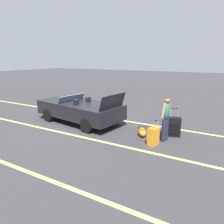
% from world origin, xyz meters
% --- Properties ---
extents(ground_plane, '(80.00, 80.00, 0.00)m').
position_xyz_m(ground_plane, '(0.00, 0.00, 0.00)').
color(ground_plane, '#333335').
extents(lot_line_near, '(18.00, 0.12, 0.01)m').
position_xyz_m(lot_line_near, '(0.00, -1.20, 0.00)').
color(lot_line_near, '#EAE066').
rests_on(lot_line_near, ground_plane).
extents(lot_line_mid, '(18.00, 0.12, 0.01)m').
position_xyz_m(lot_line_mid, '(0.00, 1.50, 0.00)').
color(lot_line_mid, '#EAE066').
rests_on(lot_line_mid, ground_plane).
extents(convertible_car, '(4.35, 2.36, 1.53)m').
position_xyz_m(convertible_car, '(0.20, -0.03, 0.59)').
color(convertible_car, black).
rests_on(convertible_car, ground_plane).
extents(suitcase_large_black, '(0.55, 0.44, 1.09)m').
position_xyz_m(suitcase_large_black, '(-4.25, -0.34, 0.37)').
color(suitcase_large_black, black).
rests_on(suitcase_large_black, ground_plane).
extents(suitcase_medium_bright, '(0.35, 0.45, 0.90)m').
position_xyz_m(suitcase_medium_bright, '(-3.84, 0.86, 0.31)').
color(suitcase_medium_bright, orange).
rests_on(suitcase_medium_bright, ground_plane).
extents(suitcase_small_carryon, '(0.31, 0.39, 0.71)m').
position_xyz_m(suitcase_small_carryon, '(-3.81, -0.94, 0.25)').
color(suitcase_small_carryon, red).
rests_on(suitcase_small_carryon, ground_plane).
extents(duffel_bag, '(0.57, 0.71, 0.34)m').
position_xyz_m(duffel_bag, '(-3.20, 0.24, 0.16)').
color(duffel_bag, orange).
rests_on(duffel_bag, ground_plane).
extents(traveler_person, '(0.28, 0.61, 1.65)m').
position_xyz_m(traveler_person, '(-4.08, 0.29, 0.93)').
color(traveler_person, '#1E2338').
rests_on(traveler_person, ground_plane).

